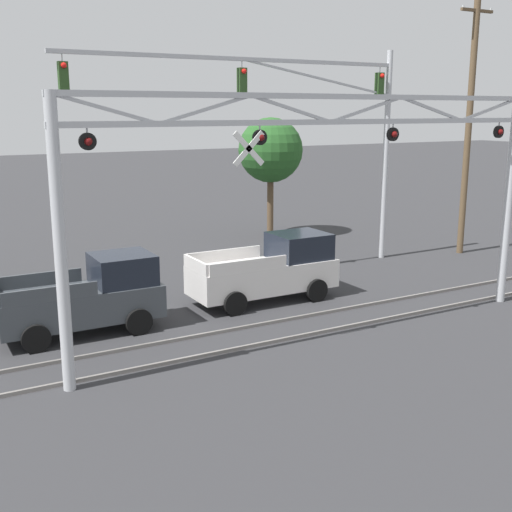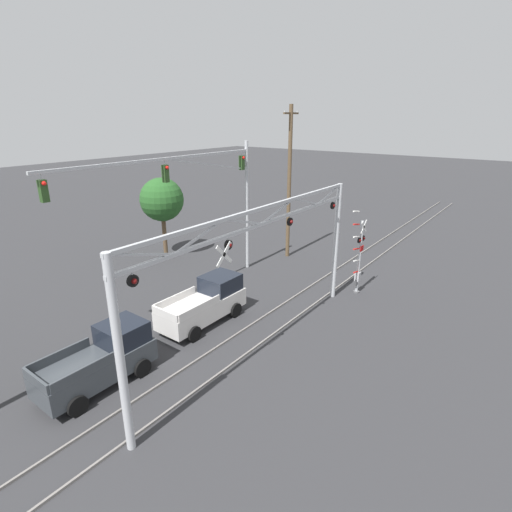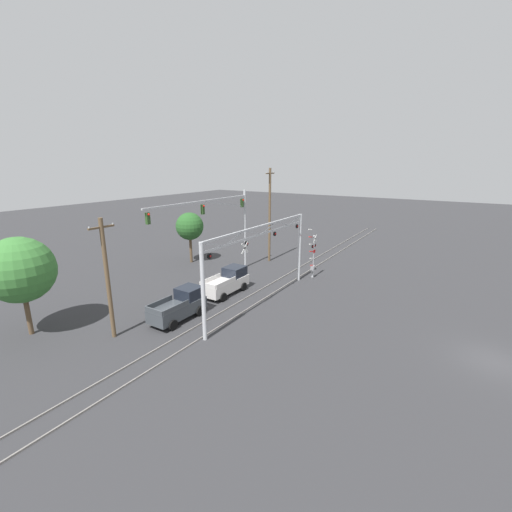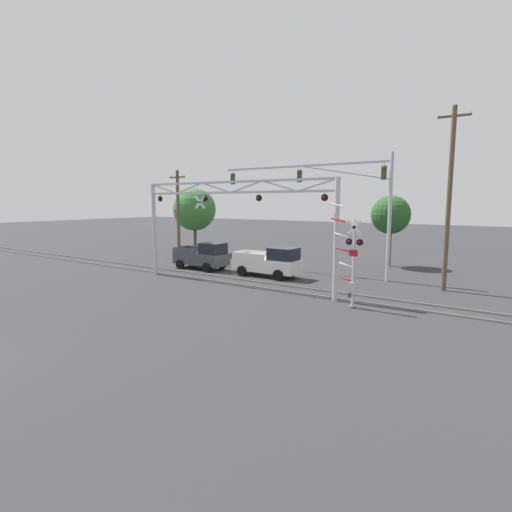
{
  "view_description": "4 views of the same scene",
  "coord_description": "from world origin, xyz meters",
  "px_view_note": "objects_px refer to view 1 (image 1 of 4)",
  "views": [
    {
      "loc": [
        -10.17,
        2.24,
        6.31
      ],
      "look_at": [
        -1.43,
        17.85,
        2.23
      ],
      "focal_mm": 45.0,
      "sensor_mm": 36.0,
      "label": 1
    },
    {
      "loc": [
        -12.93,
        7.0,
        10.22
      ],
      "look_at": [
        0.62,
        17.15,
        4.24
      ],
      "focal_mm": 28.0,
      "sensor_mm": 36.0,
      "label": 2
    },
    {
      "loc": [
        -22.86,
        2.33,
        11.45
      ],
      "look_at": [
        0.14,
        16.98,
        4.05
      ],
      "focal_mm": 24.0,
      "sensor_mm": 36.0,
      "label": 3
    },
    {
      "loc": [
        15.7,
        -3.89,
        5.39
      ],
      "look_at": [
        0.73,
        18.15,
        1.79
      ],
      "focal_mm": 28.0,
      "sensor_mm": 36.0,
      "label": 4
    }
  ],
  "objects_px": {
    "crossing_gantry": "(329,177)",
    "pickup_truck_following": "(88,297)",
    "utility_pole_right": "(469,126)",
    "traffic_signal_span": "(320,115)",
    "background_tree_beyond_span": "(271,151)",
    "pickup_truck_lead": "(270,270)"
  },
  "relations": [
    {
      "from": "crossing_gantry",
      "to": "pickup_truck_following",
      "type": "height_order",
      "value": "crossing_gantry"
    },
    {
      "from": "traffic_signal_span",
      "to": "pickup_truck_lead",
      "type": "height_order",
      "value": "traffic_signal_span"
    },
    {
      "from": "traffic_signal_span",
      "to": "background_tree_beyond_span",
      "type": "relative_size",
      "value": 2.33
    },
    {
      "from": "pickup_truck_lead",
      "to": "utility_pole_right",
      "type": "bearing_deg",
      "value": 10.96
    },
    {
      "from": "traffic_signal_span",
      "to": "background_tree_beyond_span",
      "type": "xyz_separation_m",
      "value": [
        1.66,
        6.6,
        -1.79
      ]
    },
    {
      "from": "crossing_gantry",
      "to": "traffic_signal_span",
      "type": "height_order",
      "value": "traffic_signal_span"
    },
    {
      "from": "pickup_truck_lead",
      "to": "background_tree_beyond_span",
      "type": "height_order",
      "value": "background_tree_beyond_span"
    },
    {
      "from": "crossing_gantry",
      "to": "background_tree_beyond_span",
      "type": "relative_size",
      "value": 2.46
    },
    {
      "from": "pickup_truck_lead",
      "to": "pickup_truck_following",
      "type": "bearing_deg",
      "value": -177.93
    },
    {
      "from": "pickup_truck_lead",
      "to": "pickup_truck_following",
      "type": "distance_m",
      "value": 6.23
    },
    {
      "from": "utility_pole_right",
      "to": "background_tree_beyond_span",
      "type": "relative_size",
      "value": 1.84
    },
    {
      "from": "crossing_gantry",
      "to": "pickup_truck_following",
      "type": "bearing_deg",
      "value": 147.04
    },
    {
      "from": "utility_pole_right",
      "to": "crossing_gantry",
      "type": "bearing_deg",
      "value": -152.54
    },
    {
      "from": "crossing_gantry",
      "to": "utility_pole_right",
      "type": "distance_m",
      "value": 13.29
    },
    {
      "from": "traffic_signal_span",
      "to": "pickup_truck_lead",
      "type": "distance_m",
      "value": 7.23
    },
    {
      "from": "crossing_gantry",
      "to": "background_tree_beyond_span",
      "type": "distance_m",
      "value": 15.05
    },
    {
      "from": "crossing_gantry",
      "to": "pickup_truck_following",
      "type": "distance_m",
      "value": 7.66
    },
    {
      "from": "pickup_truck_lead",
      "to": "pickup_truck_following",
      "type": "relative_size",
      "value": 1.08
    },
    {
      "from": "pickup_truck_lead",
      "to": "utility_pole_right",
      "type": "relative_size",
      "value": 0.46
    },
    {
      "from": "traffic_signal_span",
      "to": "background_tree_beyond_span",
      "type": "distance_m",
      "value": 7.04
    },
    {
      "from": "pickup_truck_following",
      "to": "background_tree_beyond_span",
      "type": "bearing_deg",
      "value": 39.88
    },
    {
      "from": "traffic_signal_span",
      "to": "pickup_truck_following",
      "type": "bearing_deg",
      "value": -161.79
    }
  ]
}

